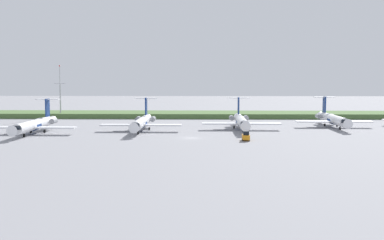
{
  "coord_description": "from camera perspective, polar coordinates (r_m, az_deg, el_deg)",
  "views": [
    {
      "loc": [
        3.35,
        -117.58,
        14.93
      ],
      "look_at": [
        0.0,
        17.39,
        3.0
      ],
      "focal_mm": 44.34,
      "sensor_mm": 36.0,
      "label": 1
    }
  ],
  "objects": [
    {
      "name": "ground_plane",
      "position": [
        148.37,
        0.12,
        -0.73
      ],
      "size": [
        500.0,
        500.0,
        0.0
      ],
      "primitive_type": "plane",
      "color": "gray"
    },
    {
      "name": "regional_jet_fourth",
      "position": [
        139.15,
        5.91,
        -0.09
      ],
      "size": [
        22.81,
        31.0,
        9.0
      ],
      "color": "white",
      "rests_on": "ground"
    },
    {
      "name": "regional_jet_fifth",
      "position": [
        151.19,
        16.56,
        0.14
      ],
      "size": [
        22.81,
        31.0,
        9.0
      ],
      "color": "white",
      "rests_on": "ground"
    },
    {
      "name": "baggage_tug",
      "position": [
        114.27,
        6.5,
        -1.98
      ],
      "size": [
        1.72,
        3.2,
        2.3
      ],
      "color": "orange",
      "rests_on": "ground"
    },
    {
      "name": "regional_jet_third",
      "position": [
        135.06,
        -6.06,
        -0.24
      ],
      "size": [
        22.81,
        31.0,
        9.0
      ],
      "color": "white",
      "rests_on": "ground"
    },
    {
      "name": "antenna_mast",
      "position": [
        185.36,
        -15.57,
        2.81
      ],
      "size": [
        4.4,
        0.5,
        19.81
      ],
      "color": "#B2B2B7",
      "rests_on": "ground"
    },
    {
      "name": "regional_jet_second",
      "position": [
        134.48,
        -18.35,
        -0.5
      ],
      "size": [
        22.81,
        31.0,
        9.0
      ],
      "color": "white",
      "rests_on": "ground"
    },
    {
      "name": "grass_berm",
      "position": [
        182.89,
        0.37,
        0.66
      ],
      "size": [
        320.0,
        20.0,
        1.85
      ],
      "primitive_type": "cube",
      "color": "#4C6B38",
      "rests_on": "ground"
    }
  ]
}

